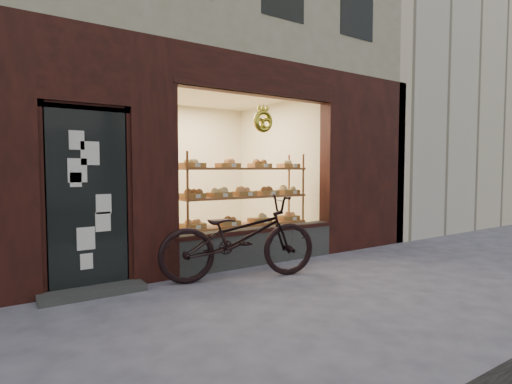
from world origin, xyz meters
TOP-DOWN VIEW (x-y plane):
  - ground at (0.00, 0.00)m, footprint 90.00×90.00m
  - neighbor_right at (9.60, 5.50)m, footprint 12.00×7.00m
  - display_shelf at (0.45, 2.55)m, footprint 2.20×0.45m
  - bicycle at (-0.25, 1.56)m, footprint 2.22×1.26m

SIDE VIEW (x-z plane):
  - ground at x=0.00m, z-range 0.00..0.00m
  - bicycle at x=-0.25m, z-range 0.00..1.10m
  - display_shelf at x=0.45m, z-range 0.02..1.72m
  - neighbor_right at x=9.60m, z-range 0.00..9.00m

